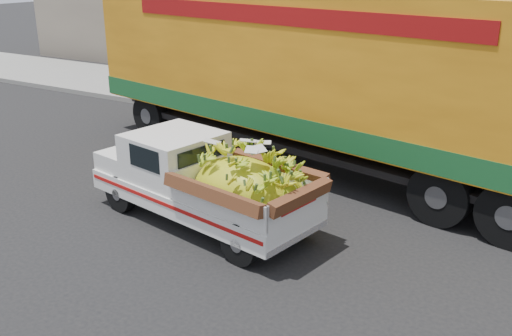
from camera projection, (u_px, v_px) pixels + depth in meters
The scene contains 6 objects.
ground at pixel (173, 204), 10.78m from camera, with size 100.00×100.00×0.00m, color black.
curb at pixel (309, 128), 15.43m from camera, with size 60.00×0.25×0.15m, color gray.
sidewalk at pixel (340, 112), 17.12m from camera, with size 60.00×4.00×0.14m, color gray.
building_left at pixel (227, 5), 24.92m from camera, with size 18.00×6.00×5.00m, color gray.
pickup_truck at pixel (215, 184), 9.59m from camera, with size 4.45×2.28×1.49m.
semi_trailer at pixel (316, 71), 12.13m from camera, with size 12.08×4.77×3.80m.
Camera 1 is at (6.46, -7.65, 4.33)m, focal length 40.00 mm.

